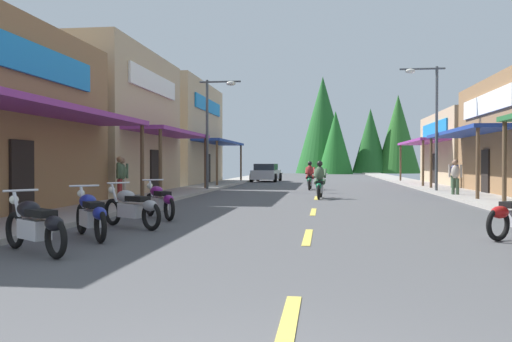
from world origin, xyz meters
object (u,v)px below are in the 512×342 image
Objects in this scene: motorcycle_parked_left_2 at (132,207)px; parked_car_curbside at (266,173)px; pedestrian_browsing at (120,175)px; pedestrian_strolling at (454,173)px; pedestrian_waiting at (455,176)px; motorcycle_parked_left_0 at (35,224)px; motorcycle_parked_left_1 at (91,214)px; streetlamp_right at (430,111)px; streetlamp_left at (214,118)px; rider_cruising_lead at (320,183)px; rider_cruising_trailing at (310,178)px; pedestrian_by_shop at (122,176)px; motorcycle_parked_left_3 at (160,200)px.

parked_car_curbside is (-0.20, 30.72, 0.20)m from motorcycle_parked_left_2.
pedestrian_strolling is (14.65, 11.15, -0.10)m from pedestrian_browsing.
pedestrian_waiting is at bearing -148.44° from parked_car_curbside.
motorcycle_parked_left_1 is at bearing -58.37° from motorcycle_parked_left_0.
streetlamp_right is at bearing 28.50° from pedestrian_waiting.
pedestrian_strolling is at bearing 11.31° from streetlamp_left.
parked_car_curbside reaches higher than motorcycle_parked_left_2.
motorcycle_parked_left_2 is 11.55m from rider_cruising_lead.
rider_cruising_trailing is at bearing -160.74° from parked_car_curbside.
streetlamp_right is 20.42m from motorcycle_parked_left_1.
pedestrian_waiting reaches higher than pedestrian_strolling.
parked_car_curbside is at bearing 85.08° from streetlamp_left.
pedestrian_by_shop is (-1.82, -8.38, -2.88)m from streetlamp_left.
pedestrian_waiting is (11.41, -3.93, -2.92)m from streetlamp_left.
pedestrian_by_shop is at bearing -7.53° from motorcycle_parked_left_3.
streetlamp_left is 3.60× the size of pedestrian_waiting.
rider_cruising_trailing reaches higher than motorcycle_parked_left_3.
pedestrian_by_shop is 0.38× the size of parked_car_curbside.
motorcycle_parked_left_1 is at bearing 118.15° from motorcycle_parked_left_2.
pedestrian_waiting is (9.97, 10.26, 0.45)m from motorcycle_parked_left_3.
motorcycle_parked_left_0 is 3.59m from motorcycle_parked_left_2.
motorcycle_parked_left_3 is at bearing -66.02° from pedestrian_browsing.
pedestrian_by_shop is at bearing -102.23° from streetlamp_left.
pedestrian_by_shop is at bearing 129.81° from pedestrian_waiting.
motorcycle_parked_left_3 is at bearing -55.28° from motorcycle_parked_left_2.
pedestrian_browsing is 1.07× the size of pedestrian_waiting.
motorcycle_parked_left_3 is 0.83× the size of rider_cruising_lead.
streetlamp_right is 3.84× the size of pedestrian_waiting.
motorcycle_parked_left_1 is 9.96m from pedestrian_browsing.
pedestrian_browsing is (-6.86, -10.42, 0.35)m from rider_cruising_trailing.
rider_cruising_trailing is at bearing -49.42° from motorcycle_parked_left_3.
motorcycle_parked_left_3 is 6.67m from pedestrian_by_shop.
rider_cruising_trailing is at bearing 7.80° from rider_cruising_lead.
streetlamp_left is 2.73× the size of rider_cruising_lead.
motorcycle_parked_left_2 is at bearing 162.31° from pedestrian_waiting.
parked_car_curbside reaches higher than motorcycle_parked_left_0.
rider_cruising_lead is at bearing 15.88° from pedestrian_browsing.
streetlamp_left is 10.97m from streetlamp_right.
pedestrian_waiting is (9.97, 12.36, 0.45)m from motorcycle_parked_left_2.
motorcycle_parked_left_2 is at bearing -177.04° from parked_car_curbside.
motorcycle_parked_left_3 is 0.83× the size of rider_cruising_trailing.
rider_cruising_lead is at bearing -76.48° from motorcycle_parked_left_2.
motorcycle_parked_left_1 is 3.86m from motorcycle_parked_left_3.
streetlamp_right reaches higher than pedestrian_browsing.
streetlamp_right is at bearing -2.35° from streetlamp_left.
streetlamp_right is at bearing 26.01° from pedestrian_browsing.
motorcycle_parked_left_1 is at bearing 140.16° from motorcycle_parked_left_3.
streetlamp_left reaches higher than rider_cruising_lead.
pedestrian_strolling reaches higher than rider_cruising_trailing.
pedestrian_waiting is at bearing -73.53° from motorcycle_parked_left_1.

